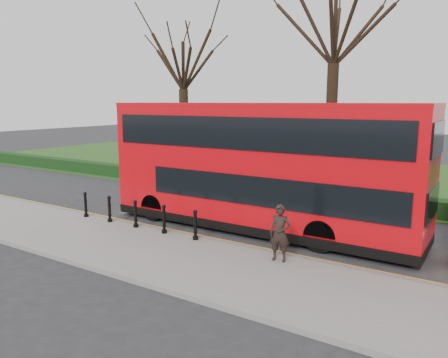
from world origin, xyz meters
The scene contains 12 objects.
ground centered at (0.00, 0.00, 0.00)m, with size 120.00×120.00×0.00m, color #28282B.
pavement centered at (0.00, -3.00, 0.07)m, with size 60.00×4.00×0.15m, color gray.
kerb centered at (0.00, -1.00, 0.07)m, with size 60.00×0.25×0.16m, color slate.
grass_verge centered at (0.00, 15.00, 0.03)m, with size 60.00×18.00×0.06m, color #2A4E1A.
hedge centered at (0.00, 6.80, 0.40)m, with size 60.00×0.90×0.80m, color black.
yellow_line_outer centered at (0.00, -0.70, 0.01)m, with size 60.00×0.10×0.01m, color yellow.
yellow_line_inner centered at (0.00, -0.50, 0.01)m, with size 60.00×0.10×0.01m, color yellow.
tree_left centered at (-8.00, 10.00, 7.47)m, with size 6.59×6.59×10.29m.
tree_mid centered at (2.00, 10.00, 9.02)m, with size 7.93×7.93×12.39m.
bollard_row centered at (-1.54, -1.35, 0.65)m, with size 5.77×0.15×1.00m.
bus_lead centered at (2.25, 1.37, 2.42)m, with size 12.06×2.77×4.80m.
pedestrian centered at (4.60, -1.63, 1.01)m, with size 0.63×0.41×1.72m, color black.
Camera 1 is at (9.94, -13.00, 4.86)m, focal length 35.00 mm.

